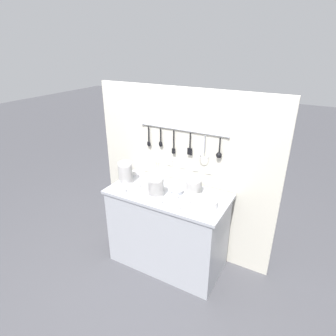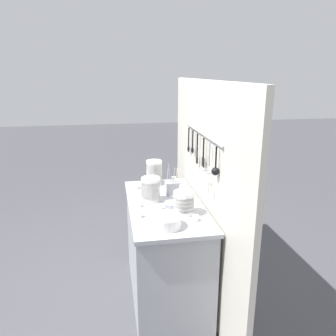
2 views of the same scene
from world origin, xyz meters
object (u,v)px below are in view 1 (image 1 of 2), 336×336
object	(u,v)px
bowl_stack_wide_centre	(156,186)
cup_back_right	(174,184)
cup_mid_row	(209,193)
cup_front_right	(178,208)
bowl_stack_nested_right	(126,173)
cup_back_left	(176,197)
steel_mixing_bowl	(177,191)
cup_front_left	(160,202)
cup_by_caddy	(141,173)
plate_stack	(205,203)
bowl_stack_back_corner	(194,186)
cup_edge_far	(134,173)
cup_beside_plates	(124,190)
cup_centre	(138,186)
cutlery_caddy	(155,179)
cup_edge_near	(188,201)

from	to	relation	value
bowl_stack_wide_centre	cup_back_right	size ratio (longest dim) A/B	4.18
cup_mid_row	cup_front_right	size ratio (longest dim) A/B	1.00
bowl_stack_nested_right	cup_back_left	size ratio (longest dim) A/B	4.74
steel_mixing_bowl	cup_back_right	world-z (taller)	cup_back_right
cup_front_left	cup_by_caddy	xyz separation A→B (m)	(-0.49, 0.41, 0.00)
plate_stack	cup_front_right	xyz separation A→B (m)	(-0.18, -0.16, -0.02)
bowl_stack_nested_right	cup_back_left	bearing A→B (deg)	-3.98
steel_mixing_bowl	cup_by_caddy	distance (m)	0.56
bowl_stack_back_corner	cup_back_right	world-z (taller)	bowl_stack_back_corner
bowl_stack_back_corner	cup_back_right	size ratio (longest dim) A/B	3.66
bowl_stack_wide_centre	cup_mid_row	bearing A→B (deg)	31.44
cup_back_right	cup_by_caddy	distance (m)	0.44
cup_edge_far	cup_mid_row	distance (m)	0.90
cup_front_right	cup_by_caddy	bearing A→B (deg)	148.01
steel_mixing_bowl	cup_edge_far	xyz separation A→B (m)	(-0.61, 0.13, 0.00)
cup_edge_far	cup_beside_plates	size ratio (longest dim) A/B	1.00
cup_front_right	cup_back_right	size ratio (longest dim) A/B	1.00
cup_back_right	cup_centre	bearing A→B (deg)	-144.48
cup_edge_far	cup_back_left	world-z (taller)	same
bowl_stack_back_corner	cup_front_right	world-z (taller)	bowl_stack_back_corner
plate_stack	cup_beside_plates	size ratio (longest dim) A/B	4.67
cup_front_right	cutlery_caddy	bearing A→B (deg)	143.09
cup_front_left	cup_centre	xyz separation A→B (m)	(-0.35, 0.17, 0.00)
cup_front_left	cup_back_right	distance (m)	0.38
plate_stack	cup_mid_row	world-z (taller)	plate_stack
steel_mixing_bowl	cup_centre	xyz separation A→B (m)	(-0.39, -0.10, 0.00)
cutlery_caddy	cup_front_right	world-z (taller)	cutlery_caddy
cup_edge_far	cup_edge_near	xyz separation A→B (m)	(0.80, -0.27, 0.00)
cup_edge_far	cup_beside_plates	distance (m)	0.41
cup_edge_near	cup_beside_plates	bearing A→B (deg)	-169.82
bowl_stack_back_corner	bowl_stack_nested_right	world-z (taller)	bowl_stack_nested_right
cup_edge_far	cup_mid_row	bearing A→B (deg)	-1.17
cup_front_left	cup_centre	size ratio (longest dim) A/B	1.00
cup_front_left	cup_beside_plates	bearing A→B (deg)	178.22
bowl_stack_wide_centre	steel_mixing_bowl	xyz separation A→B (m)	(0.15, 0.15, -0.08)
plate_stack	cutlery_caddy	size ratio (longest dim) A/B	0.82
bowl_stack_wide_centre	bowl_stack_back_corner	bearing A→B (deg)	35.36
bowl_stack_wide_centre	cup_by_caddy	bearing A→B (deg)	141.38
cup_front_left	cup_by_caddy	bearing A→B (deg)	139.89
cutlery_caddy	cup_centre	world-z (taller)	cutlery_caddy
cutlery_caddy	cup_mid_row	world-z (taller)	cutlery_caddy
cup_front_right	cup_beside_plates	distance (m)	0.62
cup_centre	cup_front_right	size ratio (longest dim) A/B	1.00
cup_beside_plates	cup_back_right	bearing A→B (deg)	44.91
cup_beside_plates	cup_front_right	bearing A→B (deg)	-2.61
bowl_stack_wide_centre	cup_by_caddy	world-z (taller)	bowl_stack_wide_centre
cutlery_caddy	cup_mid_row	distance (m)	0.57
bowl_stack_nested_right	plate_stack	size ratio (longest dim) A/B	1.02
plate_stack	cup_edge_far	distance (m)	0.98
bowl_stack_nested_right	cup_mid_row	bearing A→B (deg)	11.91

